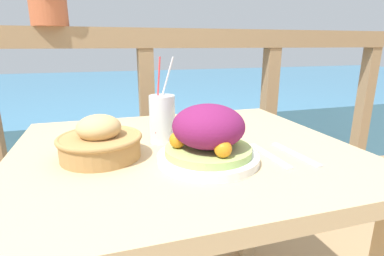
{
  "coord_description": "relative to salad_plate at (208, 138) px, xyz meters",
  "views": [
    {
      "loc": [
        -0.21,
        -0.77,
        0.99
      ],
      "look_at": [
        0.02,
        -0.03,
        0.77
      ],
      "focal_mm": 28.0,
      "sensor_mm": 36.0,
      "label": 1
    }
  ],
  "objects": [
    {
      "name": "sea_backdrop",
      "position": [
        -0.03,
        3.31,
        -0.53
      ],
      "size": [
        12.0,
        4.0,
        0.49
      ],
      "color": "teal",
      "rests_on": "ground_plane"
    },
    {
      "name": "bread_basket",
      "position": [
        -0.25,
        0.11,
        -0.02
      ],
      "size": [
        0.21,
        0.21,
        0.11
      ],
      "color": "#AD7F47",
      "rests_on": "patio_table"
    },
    {
      "name": "drink_glass",
      "position": [
        -0.07,
        0.19,
        0.01
      ],
      "size": [
        0.07,
        0.08,
        0.25
      ],
      "color": "silver",
      "rests_on": "patio_table"
    },
    {
      "name": "fork",
      "position": [
        0.16,
        -0.01,
        -0.06
      ],
      "size": [
        0.02,
        0.18,
        0.0
      ],
      "color": "silver",
      "rests_on": "patio_table"
    },
    {
      "name": "knife",
      "position": [
        0.23,
        -0.02,
        -0.06
      ],
      "size": [
        0.03,
        0.18,
        0.0
      ],
      "color": "silver",
      "rests_on": "patio_table"
    },
    {
      "name": "railing_fence",
      "position": [
        -0.03,
        0.81,
        -0.04
      ],
      "size": [
        2.8,
        0.08,
        1.06
      ],
      "color": "#937551",
      "rests_on": "ground_plane"
    },
    {
      "name": "salad_plate",
      "position": [
        0.0,
        0.0,
        0.0
      ],
      "size": [
        0.25,
        0.25,
        0.14
      ],
      "color": "silver",
      "rests_on": "patio_table"
    },
    {
      "name": "patio_table",
      "position": [
        -0.03,
        0.12,
        -0.17
      ],
      "size": [
        0.93,
        0.8,
        0.71
      ],
      "color": "tan",
      "rests_on": "ground_plane"
    }
  ]
}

